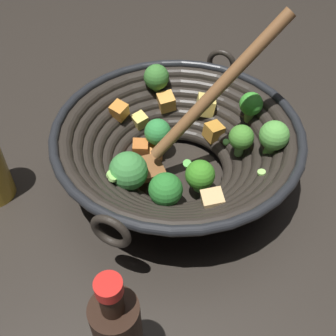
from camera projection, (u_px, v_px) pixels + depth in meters
ground_plane at (176, 177)px, 0.69m from camera, size 4.00×4.00×0.00m
wok at (177, 147)px, 0.64m from camera, size 0.38×0.41×0.27m
soy_sauce_bottle at (119, 335)px, 0.43m from camera, size 0.05×0.05×0.18m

